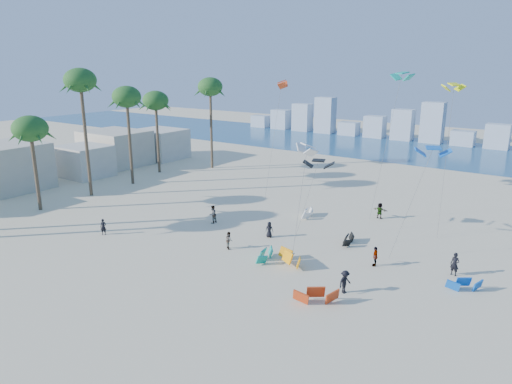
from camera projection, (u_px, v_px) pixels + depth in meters
The scene contains 10 objects.
ground at pixel (94, 294), 33.26m from camera, with size 220.00×220.00×0.00m, color beige.
ocean at pixel (409, 149), 89.96m from camera, with size 220.00×220.00×0.00m, color navy.
kitesurfer_near at pixel (103, 227), 44.68m from camera, with size 0.58×0.38×1.58m, color black.
kitesurfer_mid at pixel (229, 240), 41.37m from camera, with size 0.75×0.59×1.55m, color gray.
kitesurfers_far at pixel (327, 235), 42.26m from camera, with size 24.19×18.58×1.88m.
grounded_kites at pixel (322, 259), 38.25m from camera, with size 19.76×18.63×1.03m.
flying_kites at pixel (400, 127), 41.69m from camera, with size 37.15×23.21×15.68m.
palm_row at pixel (84, 104), 55.30m from camera, with size 8.54×44.80×15.56m.
beachfront_buildings at pixel (70, 158), 67.63m from camera, with size 11.50×43.00×6.00m.
distant_skyline at pixel (420, 127), 97.67m from camera, with size 85.00×3.00×8.40m.
Camera 1 is at (26.85, -17.85, 16.02)m, focal length 32.47 mm.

